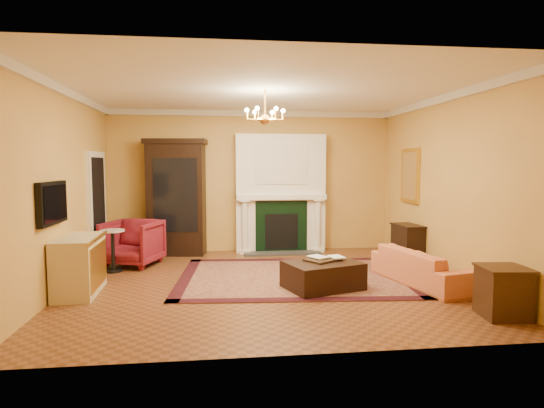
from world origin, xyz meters
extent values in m
cube|color=brown|center=(0.00, 0.00, -0.01)|extent=(6.00, 5.50, 0.02)
cube|color=white|center=(0.00, 0.00, 3.01)|extent=(6.00, 5.50, 0.02)
cube|color=gold|center=(0.00, 2.76, 1.50)|extent=(6.00, 0.02, 3.00)
cube|color=gold|center=(0.00, -2.76, 1.50)|extent=(6.00, 0.02, 3.00)
cube|color=gold|center=(-3.01, 0.00, 1.50)|extent=(0.02, 5.50, 3.00)
cube|color=gold|center=(3.01, 0.00, 1.50)|extent=(0.02, 5.50, 3.00)
cube|color=white|center=(0.60, 2.59, 1.25)|extent=(1.90, 0.32, 2.50)
cube|color=silver|center=(0.60, 2.42, 1.85)|extent=(1.10, 0.01, 0.80)
cube|color=black|center=(0.60, 2.42, 0.55)|extent=(1.10, 0.02, 1.10)
cube|color=black|center=(0.60, 2.42, 0.45)|extent=(0.70, 0.02, 0.75)
cube|color=#333333|center=(0.60, 2.30, 0.02)|extent=(1.60, 0.50, 0.04)
cube|color=white|center=(0.60, 2.53, 1.18)|extent=(1.90, 0.44, 0.10)
cylinder|color=white|center=(-0.18, 2.41, 0.59)|extent=(0.14, 0.14, 1.18)
cylinder|color=white|center=(1.38, 2.41, 0.59)|extent=(0.14, 0.14, 1.18)
cube|color=silver|center=(0.00, 2.71, 2.94)|extent=(6.00, 0.08, 0.12)
cube|color=silver|center=(-2.96, 0.00, 2.94)|extent=(0.08, 5.50, 0.12)
cube|color=silver|center=(2.96, 0.00, 2.94)|extent=(0.08, 5.50, 0.12)
cube|color=silver|center=(-2.96, 1.70, 1.05)|extent=(0.08, 1.05, 2.10)
cube|color=black|center=(-2.92, 1.70, 1.02)|extent=(0.02, 0.85, 1.95)
cube|color=black|center=(-2.95, -0.60, 1.35)|extent=(0.08, 0.95, 0.58)
cube|color=black|center=(-2.90, -0.60, 1.35)|extent=(0.01, 0.85, 0.48)
cube|color=gold|center=(2.97, 1.40, 1.65)|extent=(0.05, 0.76, 1.05)
cube|color=white|center=(2.94, 1.40, 1.65)|extent=(0.01, 0.62, 0.90)
cylinder|color=gold|center=(0.00, 0.00, 2.80)|extent=(0.03, 0.03, 0.40)
sphere|color=gold|center=(0.00, 0.00, 2.55)|extent=(0.16, 0.16, 0.16)
sphere|color=#FFE5B2|center=(0.28, 0.00, 2.69)|extent=(0.07, 0.07, 0.07)
sphere|color=#FFE5B2|center=(0.14, 0.24, 2.69)|extent=(0.07, 0.07, 0.07)
sphere|color=#FFE5B2|center=(-0.14, 0.24, 2.69)|extent=(0.07, 0.07, 0.07)
sphere|color=#FFE5B2|center=(-0.28, 0.00, 2.69)|extent=(0.07, 0.07, 0.07)
sphere|color=#FFE5B2|center=(-0.14, -0.24, 2.69)|extent=(0.07, 0.07, 0.07)
sphere|color=#FFE5B2|center=(0.14, -0.24, 2.69)|extent=(0.07, 0.07, 0.07)
cube|color=#400D17|center=(0.50, 0.32, 0.01)|extent=(3.95, 3.09, 0.01)
cube|color=black|center=(-1.57, 2.49, 1.14)|extent=(1.19, 0.65, 2.28)
imported|color=maroon|center=(-2.30, 1.52, 0.46)|extent=(1.13, 1.09, 0.93)
cylinder|color=black|center=(-2.55, 1.06, 0.02)|extent=(0.29, 0.29, 0.04)
cylinder|color=black|center=(-2.55, 1.06, 0.37)|extent=(0.06, 0.06, 0.66)
cylinder|color=silver|center=(-2.55, 1.06, 0.72)|extent=(0.41, 0.41, 0.03)
cube|color=beige|center=(-2.73, -0.26, 0.41)|extent=(0.57, 1.13, 0.83)
imported|color=#E27647|center=(2.45, -0.36, 0.37)|extent=(0.92, 1.95, 0.73)
cube|color=#331D0E|center=(2.72, -1.95, 0.30)|extent=(0.56, 0.56, 0.59)
cube|color=black|center=(2.78, 1.01, 0.36)|extent=(0.42, 0.68, 0.72)
cube|color=black|center=(0.82, -0.46, 0.21)|extent=(1.25, 1.07, 0.40)
cube|color=black|center=(0.83, -0.38, 0.43)|extent=(0.60, 0.57, 0.03)
imported|color=gray|center=(0.69, -0.37, 0.59)|extent=(0.20, 0.14, 0.29)
imported|color=gray|center=(0.96, -0.35, 0.58)|extent=(0.20, 0.06, 0.28)
cylinder|color=gray|center=(0.08, 2.53, 1.28)|extent=(0.11, 0.11, 0.09)
cone|color=#0F3710|center=(0.08, 2.53, 1.50)|extent=(0.17, 0.17, 0.35)
cylinder|color=gray|center=(1.17, 2.53, 1.28)|extent=(0.11, 0.11, 0.09)
cone|color=#0F3710|center=(1.17, 2.53, 1.49)|extent=(0.16, 0.16, 0.34)
camera|label=1|loc=(-0.74, -7.00, 1.87)|focal=30.00mm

